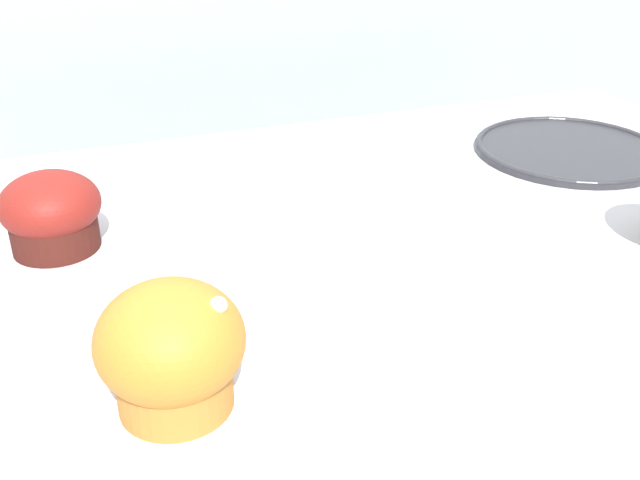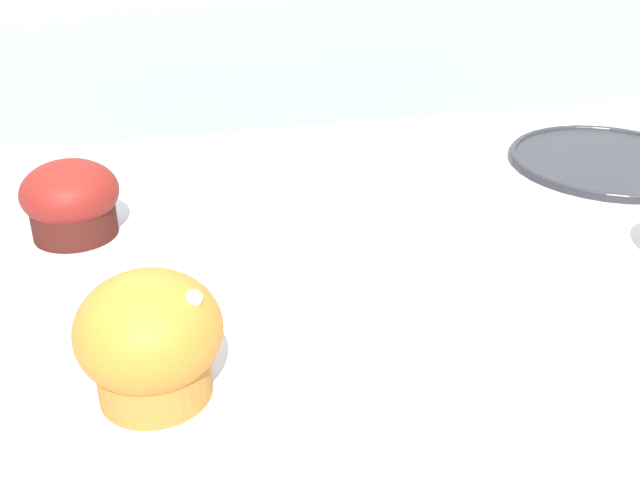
# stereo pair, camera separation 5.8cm
# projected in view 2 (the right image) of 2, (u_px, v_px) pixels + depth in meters

# --- Properties ---
(wall_back) EXTENTS (3.20, 0.10, 1.80)m
(wall_back) POSITION_uv_depth(u_px,v_px,m) (269.00, 85.00, 1.21)
(wall_back) COLOR #A8B2B7
(wall_back) RESTS_ON ground
(muffin_back_left) EXTENTS (0.09, 0.09, 0.09)m
(muffin_back_left) POSITION_uv_depth(u_px,v_px,m) (150.00, 340.00, 0.47)
(muffin_back_left) COLOR #CC8133
(muffin_back_left) RESTS_ON display_counter
(muffin_back_right) EXTENTS (0.09, 0.09, 0.07)m
(muffin_back_right) POSITION_uv_depth(u_px,v_px,m) (71.00, 200.00, 0.67)
(muffin_back_right) COLOR #451913
(muffin_back_right) RESTS_ON display_counter
(serving_plate) EXTENTS (0.22, 0.22, 0.01)m
(serving_plate) POSITION_uv_depth(u_px,v_px,m) (608.00, 160.00, 0.84)
(serving_plate) COLOR #2D2D33
(serving_plate) RESTS_ON display_counter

